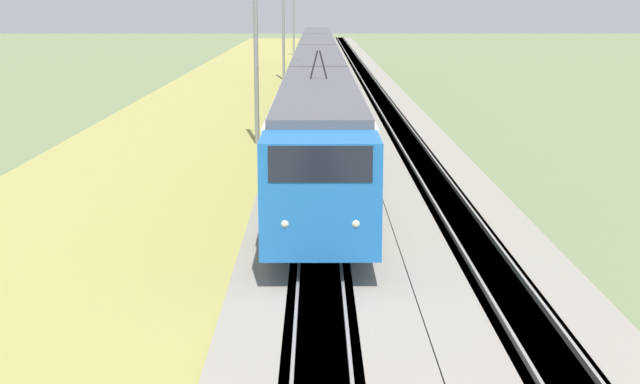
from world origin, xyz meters
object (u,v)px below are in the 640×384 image
Objects in this scene: passenger_train at (317,68)px; catenary_mast_mid at (257,45)px; catenary_mast_far at (284,24)px; catenary_mast_distant at (294,18)px.

catenary_mast_mid reaches higher than passenger_train.
catenary_mast_far is (17.13, 2.94, 2.65)m from passenger_train.
catenary_mast_far is at bearing -170.27° from passenger_train.
catenary_mast_far is 1.03× the size of catenary_mast_distant.
passenger_train is at bearing -176.89° from catenary_mast_distant.
passenger_train is at bearing -8.45° from catenary_mast_mid.
passenger_train is 20.12m from catenary_mast_mid.
catenary_mast_mid is 0.98× the size of catenary_mast_far.
catenary_mast_mid is at bearing -8.45° from passenger_train.
passenger_train is 8.72× the size of catenary_mast_far.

